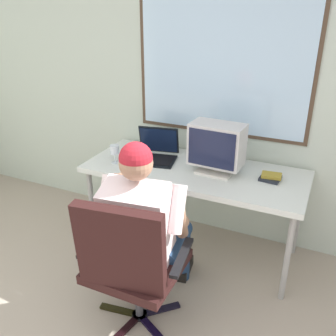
{
  "coord_description": "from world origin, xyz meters",
  "views": [
    {
      "loc": [
        0.87,
        -0.46,
        1.91
      ],
      "look_at": [
        -0.05,
        1.54,
        0.9
      ],
      "focal_mm": 39.89,
      "sensor_mm": 36.0,
      "label": 1
    }
  ],
  "objects_px": {
    "person_seated": "(146,223)",
    "office_chair": "(130,261)",
    "crt_monitor": "(217,145)",
    "book_stack": "(271,177)",
    "desk": "(194,175)",
    "wine_glass": "(115,150)",
    "laptop": "(156,151)"
  },
  "relations": [
    {
      "from": "person_seated",
      "to": "office_chair",
      "type": "bearing_deg",
      "value": -83.15
    },
    {
      "from": "crt_monitor",
      "to": "book_stack",
      "type": "height_order",
      "value": "crt_monitor"
    },
    {
      "from": "desk",
      "to": "book_stack",
      "type": "relative_size",
      "value": 10.8
    },
    {
      "from": "desk",
      "to": "book_stack",
      "type": "xyz_separation_m",
      "value": [
        0.56,
        0.06,
        0.07
      ]
    },
    {
      "from": "person_seated",
      "to": "crt_monitor",
      "type": "relative_size",
      "value": 3.06
    },
    {
      "from": "person_seated",
      "to": "wine_glass",
      "type": "bearing_deg",
      "value": 135.57
    },
    {
      "from": "office_chair",
      "to": "laptop",
      "type": "bearing_deg",
      "value": 108.0
    },
    {
      "from": "office_chair",
      "to": "person_seated",
      "type": "xyz_separation_m",
      "value": [
        -0.03,
        0.26,
        0.09
      ]
    },
    {
      "from": "office_chair",
      "to": "wine_glass",
      "type": "relative_size",
      "value": 6.48
    },
    {
      "from": "wine_glass",
      "to": "office_chair",
      "type": "bearing_deg",
      "value": -53.87
    },
    {
      "from": "person_seated",
      "to": "desk",
      "type": "bearing_deg",
      "value": 85.34
    },
    {
      "from": "crt_monitor",
      "to": "office_chair",
      "type": "bearing_deg",
      "value": -100.97
    },
    {
      "from": "person_seated",
      "to": "wine_glass",
      "type": "relative_size",
      "value": 8.18
    },
    {
      "from": "office_chair",
      "to": "laptop",
      "type": "height_order",
      "value": "laptop"
    },
    {
      "from": "office_chair",
      "to": "person_seated",
      "type": "distance_m",
      "value": 0.28
    },
    {
      "from": "laptop",
      "to": "wine_glass",
      "type": "relative_size",
      "value": 2.57
    },
    {
      "from": "crt_monitor",
      "to": "laptop",
      "type": "distance_m",
      "value": 0.54
    },
    {
      "from": "book_stack",
      "to": "wine_glass",
      "type": "bearing_deg",
      "value": -169.78
    },
    {
      "from": "desk",
      "to": "person_seated",
      "type": "xyz_separation_m",
      "value": [
        -0.06,
        -0.69,
        -0.04
      ]
    },
    {
      "from": "desk",
      "to": "book_stack",
      "type": "height_order",
      "value": "book_stack"
    },
    {
      "from": "person_seated",
      "to": "laptop",
      "type": "bearing_deg",
      "value": 111.5
    },
    {
      "from": "laptop",
      "to": "book_stack",
      "type": "height_order",
      "value": "laptop"
    },
    {
      "from": "desk",
      "to": "crt_monitor",
      "type": "height_order",
      "value": "crt_monitor"
    },
    {
      "from": "person_seated",
      "to": "book_stack",
      "type": "height_order",
      "value": "person_seated"
    },
    {
      "from": "crt_monitor",
      "to": "wine_glass",
      "type": "height_order",
      "value": "crt_monitor"
    },
    {
      "from": "office_chair",
      "to": "crt_monitor",
      "type": "xyz_separation_m",
      "value": [
        0.19,
        0.96,
        0.4
      ]
    },
    {
      "from": "desk",
      "to": "wine_glass",
      "type": "distance_m",
      "value": 0.65
    },
    {
      "from": "crt_monitor",
      "to": "wine_glass",
      "type": "bearing_deg",
      "value": -168.04
    },
    {
      "from": "person_seated",
      "to": "laptop",
      "type": "height_order",
      "value": "person_seated"
    },
    {
      "from": "desk",
      "to": "wine_glass",
      "type": "xyz_separation_m",
      "value": [
        -0.61,
        -0.15,
        0.16
      ]
    },
    {
      "from": "desk",
      "to": "person_seated",
      "type": "bearing_deg",
      "value": -94.66
    },
    {
      "from": "crt_monitor",
      "to": "laptop",
      "type": "xyz_separation_m",
      "value": [
        -0.52,
        0.06,
        -0.15
      ]
    }
  ]
}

